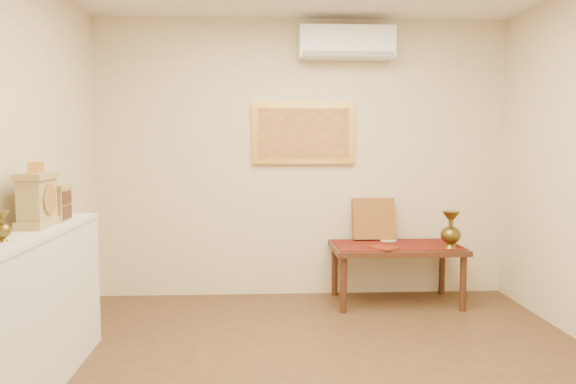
{
  "coord_description": "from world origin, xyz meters",
  "views": [
    {
      "loc": [
        -0.43,
        -3.25,
        1.51
      ],
      "look_at": [
        -0.21,
        1.15,
        1.12
      ],
      "focal_mm": 35.0,
      "sensor_mm": 36.0,
      "label": 1
    }
  ],
  "objects": [
    {
      "name": "wall_front",
      "position": [
        0.0,
        -2.25,
        1.35
      ],
      "size": [
        4.0,
        0.02,
        2.7
      ],
      "primitive_type": "cube",
      "color": "beige",
      "rests_on": "ground"
    },
    {
      "name": "display_ledge",
      "position": [
        -1.82,
        0.0,
        0.49
      ],
      "size": [
        0.37,
        2.02,
        0.98
      ],
      "color": "silver",
      "rests_on": "floor"
    },
    {
      "name": "mantel_clock",
      "position": [
        -1.82,
        0.31,
        1.15
      ],
      "size": [
        0.17,
        0.36,
        0.41
      ],
      "color": "tan",
      "rests_on": "display_ledge"
    },
    {
      "name": "wall_back",
      "position": [
        0.0,
        2.25,
        1.35
      ],
      "size": [
        4.0,
        0.02,
        2.7
      ],
      "primitive_type": "cube",
      "color": "beige",
      "rests_on": "ground"
    },
    {
      "name": "menu",
      "position": [
        0.69,
        1.69,
        0.56
      ],
      "size": [
        0.29,
        0.31,
        0.01
      ],
      "primitive_type": "cube",
      "rotation": [
        0.0,
        0.0,
        0.64
      ],
      "color": "maroon",
      "rests_on": "table_cloth"
    },
    {
      "name": "low_table",
      "position": [
        0.85,
        1.88,
        0.48
      ],
      "size": [
        1.2,
        0.7,
        0.55
      ],
      "color": "#452314",
      "rests_on": "floor"
    },
    {
      "name": "brass_urn_small",
      "position": [
        -1.81,
        -0.22,
        1.09
      ],
      "size": [
        0.1,
        0.1,
        0.21
      ],
      "primitive_type": null,
      "color": "brown",
      "rests_on": "display_ledge"
    },
    {
      "name": "cushion",
      "position": [
        0.69,
        2.16,
        0.76
      ],
      "size": [
        0.41,
        0.18,
        0.42
      ],
      "primitive_type": "cube",
      "rotation": [
        -0.21,
        0.0,
        0.0
      ],
      "color": "maroon",
      "rests_on": "table_cloth"
    },
    {
      "name": "brass_urn_tall",
      "position": [
        1.3,
        1.69,
        0.76
      ],
      "size": [
        0.18,
        0.18,
        0.41
      ],
      "primitive_type": null,
      "color": "brown",
      "rests_on": "table_cloth"
    },
    {
      "name": "table_cloth",
      "position": [
        0.85,
        1.88,
        0.55
      ],
      "size": [
        1.14,
        0.59,
        0.01
      ],
      "primitive_type": "cube",
      "color": "maroon",
      "rests_on": "low_table"
    },
    {
      "name": "ac_unit",
      "position": [
        0.4,
        2.12,
        2.45
      ],
      "size": [
        0.9,
        0.25,
        0.3
      ],
      "color": "white",
      "rests_on": "wall_back"
    },
    {
      "name": "painting",
      "position": [
        0.0,
        2.22,
        1.6
      ],
      "size": [
        1.0,
        0.06,
        0.6
      ],
      "color": "gold",
      "rests_on": "wall_back"
    },
    {
      "name": "wooden_chest",
      "position": [
        -1.8,
        0.58,
        1.1
      ],
      "size": [
        0.16,
        0.21,
        0.24
      ],
      "color": "tan",
      "rests_on": "display_ledge"
    },
    {
      "name": "plate",
      "position": [
        0.82,
        2.08,
        0.56
      ],
      "size": [
        0.16,
        0.16,
        0.01
      ],
      "primitive_type": "cylinder",
      "color": "silver",
      "rests_on": "table_cloth"
    }
  ]
}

